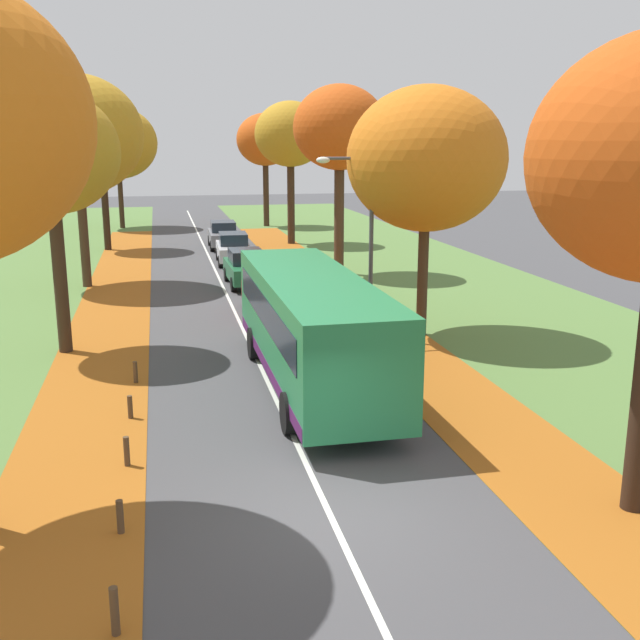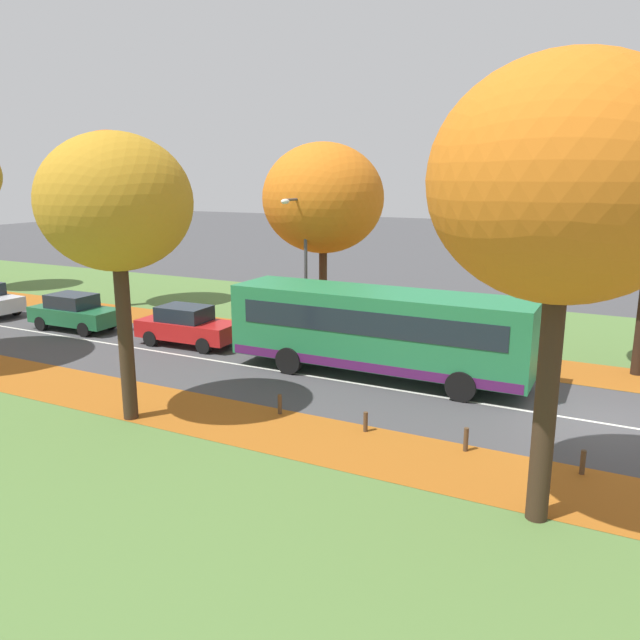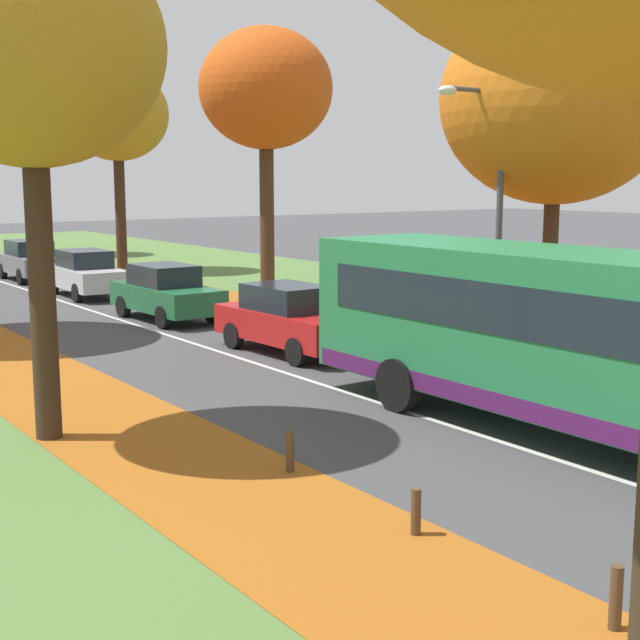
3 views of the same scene
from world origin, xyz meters
name	(u,v)px [view 2 (image 2 of 3)]	position (x,y,z in m)	size (l,w,h in m)	color
ground_plane	(597,422)	(0.00, 0.00, 0.00)	(160.00, 160.00, 0.00)	#424244
leaf_litter_left	(109,395)	(-4.60, 14.00, 0.01)	(2.80, 60.00, 0.00)	#9E5619
grass_verge_right	(215,301)	(9.20, 20.00, 0.00)	(12.00, 90.00, 0.01)	#517538
leaf_litter_right	(263,332)	(4.60, 14.00, 0.01)	(2.80, 60.00, 0.00)	#9E5619
road_centre_line	(86,340)	(0.00, 20.00, 0.00)	(0.12, 80.00, 0.01)	silver
tree_left_nearest	(565,182)	(-6.05, 0.78, 6.69)	(4.97, 4.97, 8.96)	#382619
tree_left_near	(116,204)	(-5.74, 11.99, 6.07)	(4.08, 4.08, 7.95)	#382619
tree_right_near	(323,199)	(5.85, 11.64, 5.84)	(5.18, 5.18, 8.19)	#422D1E
tree_right_mid	(110,172)	(5.91, 23.83, 6.97)	(4.44, 4.44, 9.04)	#422D1E
bollard_second	(583,462)	(-3.59, 0.12, 0.30)	(0.12, 0.12, 0.60)	#4C3823
bollard_third	(466,440)	(-3.57, 2.86, 0.32)	(0.12, 0.12, 0.63)	#4C3823
bollard_fourth	(366,422)	(-3.59, 5.59, 0.28)	(0.12, 0.12, 0.57)	#4C3823
bollard_fifth	(280,404)	(-3.53, 8.33, 0.30)	(0.12, 0.12, 0.60)	#4C3823
streetlamp_right	(302,254)	(3.67, 11.51, 3.74)	(1.89, 0.28, 6.00)	#47474C
bus	(379,328)	(1.12, 7.12, 1.70)	(2.71, 10.41, 2.98)	#237A47
car_red_lead	(187,326)	(1.33, 15.59, 0.81)	(1.90, 4.26, 1.62)	#B21919
car_green_following	(75,312)	(1.11, 21.78, 0.81)	(1.85, 4.24, 1.62)	#1E6038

